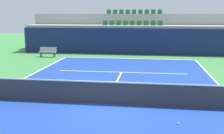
{
  "coord_description": "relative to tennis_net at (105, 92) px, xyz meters",
  "views": [
    {
      "loc": [
        1.81,
        -10.92,
        3.73
      ],
      "look_at": [
        -0.01,
        2.0,
        1.2
      ],
      "focal_mm": 44.33,
      "sensor_mm": 36.0,
      "label": 1
    }
  ],
  "objects": [
    {
      "name": "ground_plane",
      "position": [
        0.0,
        0.0,
        -0.51
      ],
      "size": [
        80.0,
        80.0,
        0.0
      ],
      "primitive_type": "plane",
      "color": "#387A3D"
    },
    {
      "name": "court_surface",
      "position": [
        0.0,
        0.0,
        -0.5
      ],
      "size": [
        11.0,
        24.0,
        0.01
      ],
      "primitive_type": "cube",
      "color": "navy",
      "rests_on": "ground_plane"
    },
    {
      "name": "baseline_far",
      "position": [
        0.0,
        11.95,
        -0.5
      ],
      "size": [
        11.0,
        0.1,
        0.0
      ],
      "primitive_type": "cube",
      "color": "white",
      "rests_on": "court_surface"
    },
    {
      "name": "service_line_far",
      "position": [
        0.0,
        6.4,
        -0.5
      ],
      "size": [
        8.26,
        0.1,
        0.0
      ],
      "primitive_type": "cube",
      "color": "white",
      "rests_on": "court_surface"
    },
    {
      "name": "centre_service_line",
      "position": [
        0.0,
        3.2,
        -0.5
      ],
      "size": [
        0.1,
        6.4,
        0.0
      ],
      "primitive_type": "cube",
      "color": "white",
      "rests_on": "court_surface"
    },
    {
      "name": "back_wall",
      "position": [
        0.0,
        14.51,
        0.69
      ],
      "size": [
        20.53,
        0.3,
        2.39
      ],
      "primitive_type": "cube",
      "color": "navy",
      "rests_on": "ground_plane"
    },
    {
      "name": "stands_tier_lower",
      "position": [
        0.0,
        15.86,
        0.8
      ],
      "size": [
        20.53,
        2.4,
        2.62
      ],
      "primitive_type": "cube",
      "color": "#9E9E99",
      "rests_on": "ground_plane"
    },
    {
      "name": "stands_tier_upper",
      "position": [
        0.0,
        18.26,
        1.34
      ],
      "size": [
        20.53,
        2.4,
        3.69
      ],
      "primitive_type": "cube",
      "color": "#9E9E99",
      "rests_on": "ground_plane"
    },
    {
      "name": "seating_row_lower",
      "position": [
        -0.0,
        15.96,
        2.24
      ],
      "size": [
        5.74,
        0.44,
        0.44
      ],
      "color": "#1E6633",
      "rests_on": "stands_tier_lower"
    },
    {
      "name": "seating_row_upper",
      "position": [
        -0.0,
        18.36,
        3.31
      ],
      "size": [
        5.74,
        0.44,
        0.44
      ],
      "color": "#1E6633",
      "rests_on": "stands_tier_upper"
    },
    {
      "name": "tennis_net",
      "position": [
        0.0,
        0.0,
        0.0
      ],
      "size": [
        11.08,
        0.08,
        1.07
      ],
      "color": "black",
      "rests_on": "court_surface"
    },
    {
      "name": "player_bench",
      "position": [
        -7.04,
        11.92,
        -0.0
      ],
      "size": [
        1.5,
        0.4,
        0.85
      ],
      "color": "#99999E",
      "rests_on": "ground_plane"
    },
    {
      "name": "tennis_ball_0",
      "position": [
        2.81,
        -1.82,
        -0.47
      ],
      "size": [
        0.07,
        0.07,
        0.07
      ],
      "primitive_type": "sphere",
      "color": "#CCE033",
      "rests_on": "court_surface"
    }
  ]
}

